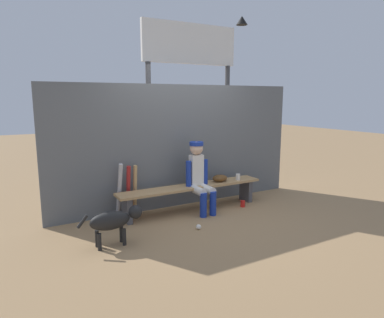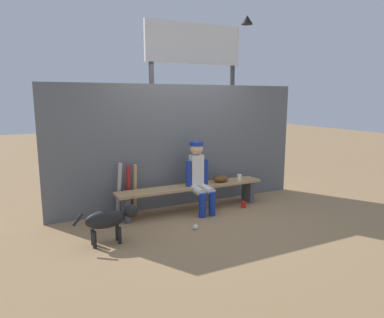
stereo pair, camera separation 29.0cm
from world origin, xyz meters
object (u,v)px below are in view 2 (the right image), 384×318
object	(u,v)px
bat_aluminum_silver	(119,190)
baseball	(196,227)
baseball_glove	(221,179)
bat_aluminum_red	(128,190)
dugout_bench	(192,191)
cup_on_bench	(239,178)
dog	(110,219)
bat_wood_tan	(135,189)
player_seated	(199,175)
cup_on_ground	(244,205)
scoreboard	(197,66)

from	to	relation	value
bat_aluminum_silver	baseball	xyz separation A→B (m)	(0.83, -1.04, -0.41)
baseball_glove	bat_aluminum_red	size ratio (longest dim) A/B	0.33
dugout_bench	cup_on_bench	xyz separation A→B (m)	(0.91, -0.06, 0.15)
baseball_glove	dog	xyz separation A→B (m)	(-2.11, -0.73, -0.16)
bat_aluminum_red	baseball	world-z (taller)	bat_aluminum_red
baseball_glove	bat_wood_tan	xyz separation A→B (m)	(-1.47, 0.27, -0.08)
bat_wood_tan	cup_on_bench	bearing A→B (deg)	-10.37
player_seated	cup_on_ground	bearing A→B (deg)	-12.00
baseball	scoreboard	size ratio (longest dim) A/B	0.02
bat_aluminum_silver	cup_on_bench	world-z (taller)	bat_aluminum_silver
bat_aluminum_red	bat_wood_tan	bearing A→B (deg)	1.88
cup_on_ground	dugout_bench	bearing A→B (deg)	162.48
bat_wood_tan	scoreboard	xyz separation A→B (m)	(1.66, 1.03, 2.10)
scoreboard	dog	distance (m)	3.76
bat_aluminum_red	cup_on_ground	size ratio (longest dim) A/B	7.60
baseball	bat_aluminum_silver	bearing A→B (deg)	128.66
bat_aluminum_red	cup_on_bench	bearing A→B (deg)	-9.66
bat_aluminum_silver	dugout_bench	bearing A→B (deg)	-11.98
dugout_bench	baseball	world-z (taller)	dugout_bench
scoreboard	bat_wood_tan	bearing A→B (deg)	-148.32
dugout_bench	player_seated	xyz separation A→B (m)	(0.08, -0.11, 0.29)
baseball_glove	bat_wood_tan	bearing A→B (deg)	169.62
bat_aluminum_red	dog	bearing A→B (deg)	-118.05
player_seated	scoreboard	world-z (taller)	scoreboard
dugout_bench	bat_aluminum_red	bearing A→B (deg)	165.45
cup_on_bench	dog	xyz separation A→B (m)	(-2.46, -0.67, -0.15)
scoreboard	dugout_bench	bearing A→B (deg)	-120.30
dugout_bench	bat_aluminum_silver	distance (m)	1.20
cup_on_ground	cup_on_bench	xyz separation A→B (m)	(0.04, 0.21, 0.43)
bat_aluminum_red	cup_on_ground	bearing A→B (deg)	-15.93
dog	bat_aluminum_silver	bearing A→B (deg)	68.83
bat_aluminum_silver	cup_on_ground	size ratio (longest dim) A/B	8.07
bat_aluminum_red	dugout_bench	bearing A→B (deg)	-14.55
bat_aluminum_red	dog	world-z (taller)	bat_aluminum_red
bat_aluminum_silver	baseball	size ratio (longest dim) A/B	12.00
bat_wood_tan	dog	distance (m)	1.19
baseball_glove	bat_aluminum_red	distance (m)	1.60
dugout_bench	cup_on_ground	size ratio (longest dim) A/B	23.44
player_seated	cup_on_bench	distance (m)	0.84
dugout_bench	baseball_glove	xyz separation A→B (m)	(0.56, 0.00, 0.15)
bat_wood_tan	baseball	bearing A→B (deg)	-61.82
cup_on_bench	cup_on_ground	bearing A→B (deg)	-101.17
dugout_bench	scoreboard	size ratio (longest dim) A/B	0.72
bat_wood_tan	bat_aluminum_red	world-z (taller)	bat_aluminum_red
player_seated	dog	world-z (taller)	player_seated
bat_aluminum_silver	cup_on_ground	bearing A→B (deg)	-14.37
player_seated	bat_aluminum_red	xyz separation A→B (m)	(-1.10, 0.37, -0.21)
baseball	scoreboard	xyz separation A→B (m)	(1.09, 2.09, 2.47)
player_seated	baseball_glove	world-z (taller)	player_seated
cup_on_ground	baseball	bearing A→B (deg)	-156.51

